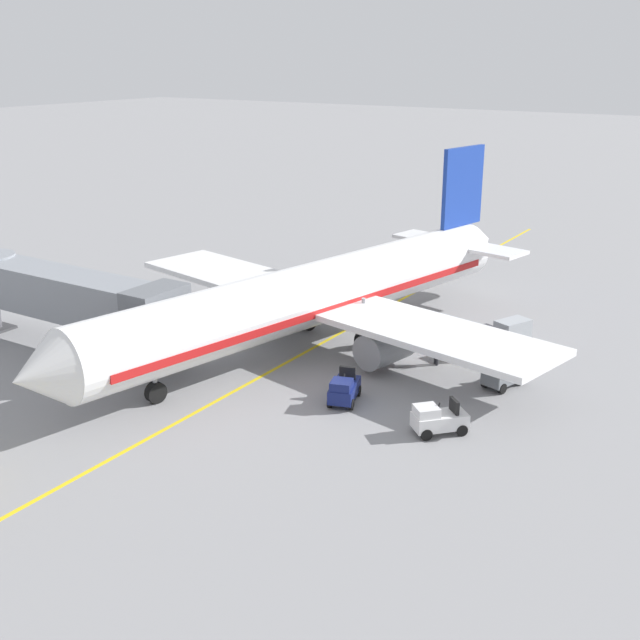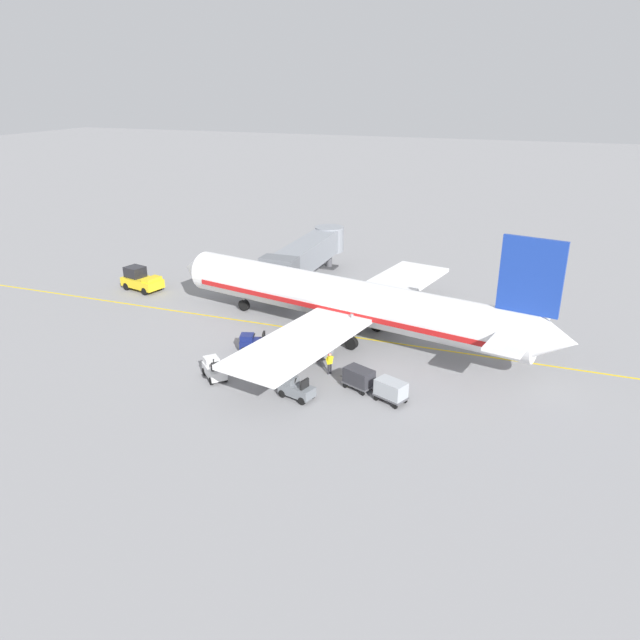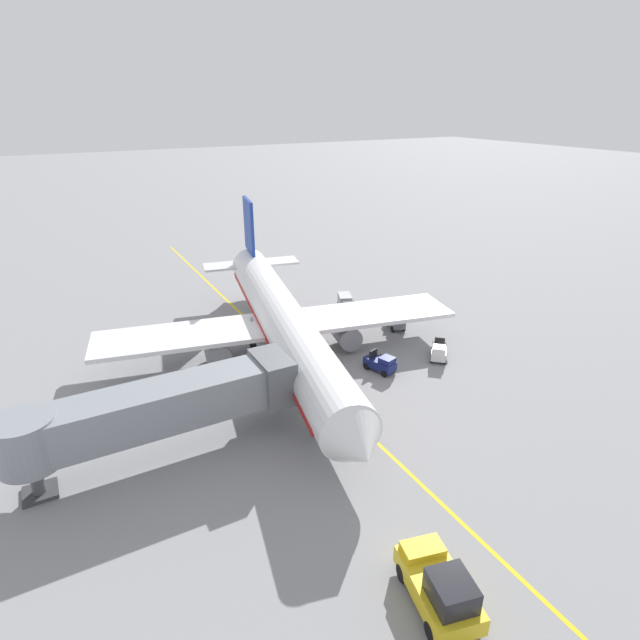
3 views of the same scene
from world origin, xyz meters
name	(u,v)px [view 1 (image 1 of 3)]	position (x,y,z in m)	size (l,w,h in m)	color
ground_plane	(312,348)	(0.00, 0.00, 0.00)	(400.00, 400.00, 0.00)	gray
gate_lead_in_line	(312,348)	(0.00, 0.00, 0.00)	(0.24, 80.00, 0.01)	gold
parked_airliner	(315,295)	(0.13, -0.52, 3.19)	(30.43, 37.11, 10.63)	white
jet_bridge	(63,294)	(12.13, 7.94, 3.46)	(16.80, 3.50, 4.98)	gray
baggage_tug_lead	(503,374)	(-11.61, -0.64, 0.71)	(1.86, 2.73, 1.62)	slate
baggage_tug_trailing	(344,389)	(-5.54, 5.59, 0.71)	(1.93, 2.75, 1.62)	navy
baggage_tug_spare	(438,419)	(-10.98, 6.22, 0.71)	(2.58, 2.65, 1.62)	silver
baggage_cart_front	(481,340)	(-8.85, -4.38, 0.95)	(2.06, 2.94, 1.58)	#4C4C51
baggage_cart_second_in_train	(513,330)	(-9.85, -6.98, 0.95)	(2.06, 2.94, 1.58)	#4C4C51
ground_crew_wing_walker	(437,349)	(-7.33, -1.60, 0.95)	(0.64, 0.49, 1.69)	#232328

